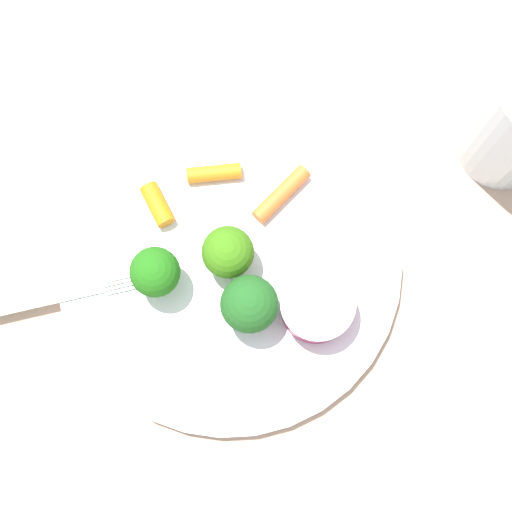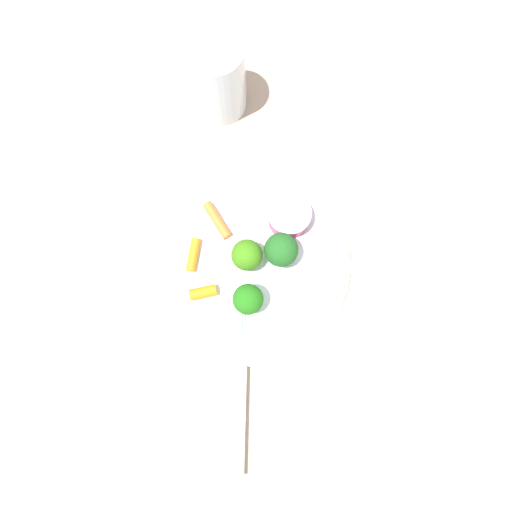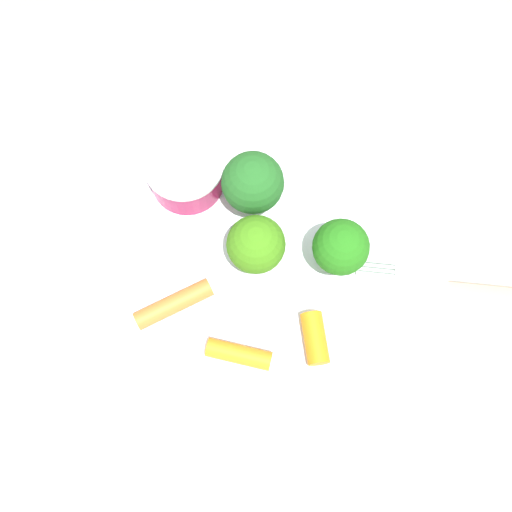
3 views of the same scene
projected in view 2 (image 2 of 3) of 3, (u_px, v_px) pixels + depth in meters
ground_plane at (247, 262)px, 0.60m from camera, size 2.40×2.40×0.00m
plate at (247, 261)px, 0.59m from camera, size 0.28×0.28×0.01m
sauce_cup at (289, 217)px, 0.59m from camera, size 0.06×0.06×0.03m
broccoli_floret_0 at (247, 257)px, 0.56m from camera, size 0.04×0.04×0.05m
broccoli_floret_1 at (281, 250)px, 0.56m from camera, size 0.04×0.04×0.06m
broccoli_floret_2 at (248, 299)px, 0.55m from camera, size 0.04×0.04×0.05m
carrot_stick_0 at (193, 255)px, 0.58m from camera, size 0.03×0.05×0.01m
carrot_stick_1 at (203, 292)px, 0.57m from camera, size 0.03×0.04×0.02m
carrot_stick_2 at (217, 220)px, 0.60m from camera, size 0.06×0.03×0.01m
fork at (244, 390)px, 0.55m from camera, size 0.13×0.16×0.00m
drinking_glass at (218, 79)px, 0.60m from camera, size 0.08×0.08×0.12m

